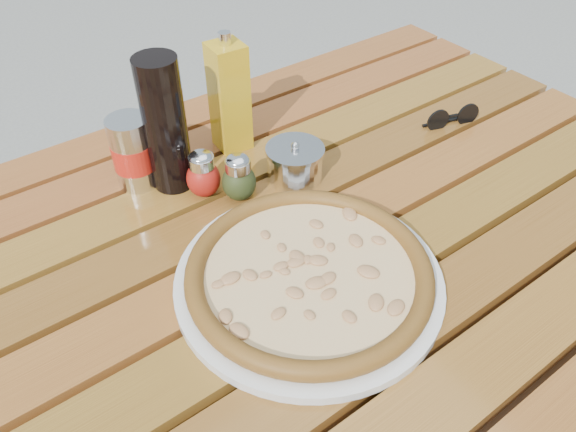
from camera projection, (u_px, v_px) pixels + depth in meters
table at (296, 274)px, 0.88m from camera, size 1.40×0.90×0.75m
plate at (309, 280)px, 0.75m from camera, size 0.46×0.46×0.01m
pizza at (309, 272)px, 0.74m from camera, size 0.40×0.40×0.03m
pepper_shaker at (203, 174)px, 0.88m from camera, size 0.07×0.07×0.08m
oregano_shaker at (239, 178)px, 0.87m from camera, size 0.07×0.07×0.08m
dark_bottle at (165, 125)px, 0.85m from camera, size 0.07×0.07×0.22m
soda_can at (133, 153)px, 0.89m from camera, size 0.08×0.08×0.12m
olive_oil_cruet at (229, 97)px, 0.94m from camera, size 0.06×0.06×0.21m
parmesan_tin at (295, 163)px, 0.91m from camera, size 0.10×0.10×0.07m
sunglasses at (452, 118)px, 1.05m from camera, size 0.11×0.05×0.04m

